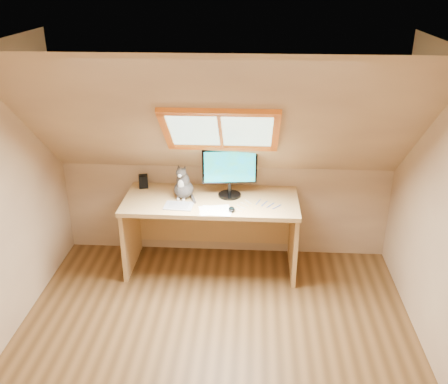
{
  "coord_description": "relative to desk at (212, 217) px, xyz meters",
  "views": [
    {
      "loc": [
        0.29,
        -3.13,
        2.9
      ],
      "look_at": [
        0.03,
        1.0,
        1.05
      ],
      "focal_mm": 40.0,
      "sensor_mm": 36.0,
      "label": 1
    }
  ],
  "objects": [
    {
      "name": "desk_speaker",
      "position": [
        -0.73,
        0.18,
        0.3
      ],
      "size": [
        0.11,
        0.11,
        0.13
      ],
      "primitive_type": "cube",
      "rotation": [
        0.0,
        0.0,
        0.22
      ],
      "color": "black",
      "rests_on": "desk"
    },
    {
      "name": "ground",
      "position": [
        0.12,
        -1.45,
        -0.56
      ],
      "size": [
        3.5,
        3.5,
        0.0
      ],
      "primitive_type": "plane",
      "color": "brown",
      "rests_on": "ground"
    },
    {
      "name": "monitor",
      "position": [
        0.18,
        0.01,
        0.53
      ],
      "size": [
        0.55,
        0.23,
        0.5
      ],
      "color": "black",
      "rests_on": "desk"
    },
    {
      "name": "cables",
      "position": [
        0.47,
        -0.19,
        0.24
      ],
      "size": [
        0.51,
        0.26,
        0.01
      ],
      "color": "silver",
      "rests_on": "desk"
    },
    {
      "name": "papers",
      "position": [
        -0.02,
        -0.33,
        0.24
      ],
      "size": [
        0.33,
        0.27,
        0.0
      ],
      "color": "white",
      "rests_on": "desk"
    },
    {
      "name": "room_shell",
      "position": [
        0.12,
        -1.55,
        0.87
      ],
      "size": [
        3.52,
        3.52,
        2.41
      ],
      "color": "tan",
      "rests_on": "ground"
    },
    {
      "name": "mouse",
      "position": [
        0.22,
        -0.33,
        0.25
      ],
      "size": [
        0.07,
        0.11,
        0.03
      ],
      "primitive_type": "ellipsoid",
      "rotation": [
        0.0,
        0.0,
        0.09
      ],
      "color": "black",
      "rests_on": "desk"
    },
    {
      "name": "cat",
      "position": [
        -0.28,
        -0.05,
        0.36
      ],
      "size": [
        0.24,
        0.27,
        0.36
      ],
      "color": "#45403D",
      "rests_on": "desk"
    },
    {
      "name": "desk",
      "position": [
        0.0,
        0.0,
        0.0
      ],
      "size": [
        1.75,
        0.77,
        0.8
      ],
      "color": "tan",
      "rests_on": "ground"
    },
    {
      "name": "graphics_tablet",
      "position": [
        -0.3,
        -0.27,
        0.24
      ],
      "size": [
        0.29,
        0.21,
        0.01
      ],
      "primitive_type": "cube",
      "rotation": [
        0.0,
        0.0,
        -0.07
      ],
      "color": "#B2B2B7",
      "rests_on": "desk"
    }
  ]
}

